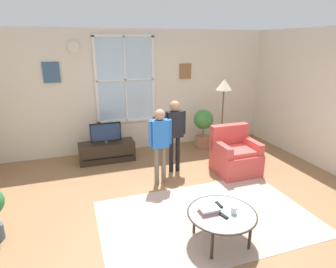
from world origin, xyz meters
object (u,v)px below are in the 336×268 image
(television, at_px, (106,132))
(armchair, at_px, (235,156))
(tv_stand, at_px, (107,152))
(coffee_table, at_px, (222,214))
(potted_plant_by_window, at_px, (203,126))
(remote_near_books, at_px, (219,205))
(person_blue_shirt, at_px, (160,138))
(cup, at_px, (234,210))
(floor_lamp, at_px, (224,93))
(remote_near_cup, at_px, (223,216))
(person_black_shirt, at_px, (175,128))
(book_stack, at_px, (209,211))

(television, xyz_separation_m, armchair, (2.23, -1.32, -0.30))
(tv_stand, height_order, coffee_table, same)
(armchair, xyz_separation_m, potted_plant_by_window, (0.02, 1.42, 0.19))
(coffee_table, bearing_deg, remote_near_books, 74.88)
(person_blue_shirt, bearing_deg, cup, -78.28)
(coffee_table, xyz_separation_m, floor_lamp, (1.35, 2.46, 1.02))
(tv_stand, distance_m, floor_lamp, 2.69)
(remote_near_cup, bearing_deg, person_black_shirt, 85.20)
(cup, bearing_deg, coffee_table, 153.43)
(remote_near_books, relative_size, person_black_shirt, 0.10)
(television, relative_size, coffee_table, 0.73)
(tv_stand, xyz_separation_m, coffee_table, (1.00, -3.04, 0.18))
(armchair, xyz_separation_m, remote_near_cup, (-1.26, -1.78, 0.09))
(armchair, xyz_separation_m, floor_lamp, (0.11, 0.75, 1.07))
(cup, height_order, floor_lamp, floor_lamp)
(cup, bearing_deg, television, 109.90)
(remote_near_cup, relative_size, floor_lamp, 0.08)
(potted_plant_by_window, bearing_deg, coffee_table, -111.79)
(cup, xyz_separation_m, person_blue_shirt, (-0.37, 1.79, 0.39))
(tv_stand, distance_m, cup, 3.30)
(tv_stand, height_order, potted_plant_by_window, potted_plant_by_window)
(floor_lamp, bearing_deg, remote_near_cup, -118.43)
(potted_plant_by_window, bearing_deg, book_stack, -114.39)
(armchair, bearing_deg, tv_stand, 149.28)
(coffee_table, bearing_deg, person_blue_shirt, 98.13)
(television, xyz_separation_m, book_stack, (0.85, -2.98, -0.19))
(person_blue_shirt, distance_m, potted_plant_by_window, 2.08)
(book_stack, bearing_deg, tv_stand, 105.92)
(remote_near_books, bearing_deg, cup, -69.42)
(armchair, bearing_deg, remote_near_books, -127.49)
(television, height_order, person_blue_shirt, person_blue_shirt)
(person_black_shirt, height_order, potted_plant_by_window, person_black_shirt)
(armchair, relative_size, person_blue_shirt, 0.65)
(television, bearing_deg, coffee_table, -71.81)
(television, bearing_deg, person_black_shirt, -38.87)
(cup, distance_m, remote_near_cup, 0.15)
(person_blue_shirt, height_order, potted_plant_by_window, person_blue_shirt)
(tv_stand, xyz_separation_m, cup, (1.12, -3.10, 0.25))
(coffee_table, relative_size, floor_lamp, 0.51)
(armchair, bearing_deg, coffee_table, -125.82)
(coffee_table, height_order, cup, cup)
(person_black_shirt, bearing_deg, remote_near_books, -93.42)
(coffee_table, distance_m, person_black_shirt, 2.16)
(tv_stand, distance_m, potted_plant_by_window, 2.27)
(coffee_table, distance_m, remote_near_cup, 0.08)
(cup, relative_size, remote_near_books, 0.69)
(television, xyz_separation_m, person_blue_shirt, (0.75, -1.31, 0.21))
(book_stack, bearing_deg, cup, -22.61)
(person_black_shirt, bearing_deg, tv_stand, 141.05)
(person_black_shirt, relative_size, potted_plant_by_window, 1.53)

